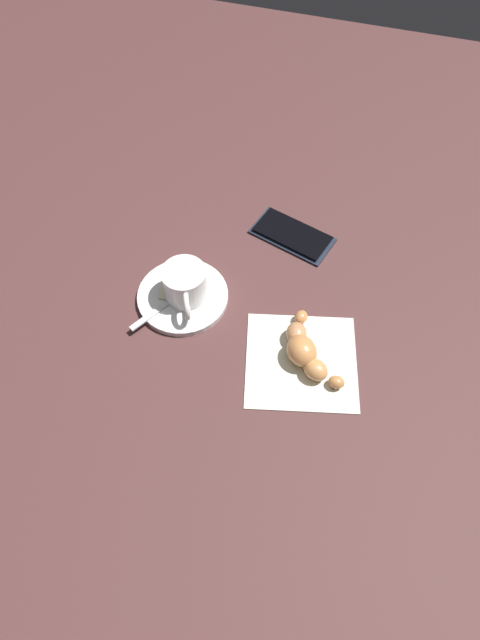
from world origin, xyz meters
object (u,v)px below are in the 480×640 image
(saucer, at_px, (183,297))
(sugar_packet, at_px, (169,285))
(espresso_cup, at_px, (185,284))
(croissant, at_px, (305,351))
(napkin, at_px, (301,361))
(teaspoon, at_px, (178,295))
(cell_phone, at_px, (292,235))

(saucer, height_order, sugar_packet, sugar_packet)
(saucer, relative_size, espresso_cup, 1.51)
(sugar_packet, xyz_separation_m, croissant, (-0.23, 0.06, 0.01))
(sugar_packet, relative_size, croissant, 0.47)
(saucer, xyz_separation_m, napkin, (-0.21, 0.06, -0.00))
(teaspoon, bearing_deg, sugar_packet, -34.60)
(sugar_packet, bearing_deg, espresso_cup, 73.32)
(sugar_packet, bearing_deg, teaspoon, 51.12)
(saucer, distance_m, sugar_packet, 0.03)
(napkin, bearing_deg, teaspoon, -13.87)
(cell_phone, bearing_deg, napkin, 106.60)
(espresso_cup, bearing_deg, napkin, 163.48)
(saucer, bearing_deg, sugar_packet, -18.20)
(teaspoon, height_order, cell_phone, teaspoon)
(napkin, distance_m, croissant, 0.02)
(teaspoon, bearing_deg, napkin, 166.13)
(saucer, distance_m, espresso_cup, 0.03)
(teaspoon, bearing_deg, cell_phone, -128.30)
(saucer, height_order, espresso_cup, espresso_cup)
(espresso_cup, distance_m, teaspoon, 0.03)
(sugar_packet, bearing_deg, napkin, 69.77)
(napkin, bearing_deg, cell_phone, -73.40)
(sugar_packet, xyz_separation_m, cell_phone, (-0.16, -0.17, -0.01))
(saucer, xyz_separation_m, croissant, (-0.21, 0.05, 0.02))
(saucer, height_order, cell_phone, saucer)
(saucer, height_order, napkin, saucer)
(saucer, relative_size, napkin, 0.88)
(espresso_cup, bearing_deg, cell_phone, -126.96)
(cell_phone, bearing_deg, saucer, 52.01)
(teaspoon, xyz_separation_m, cell_phone, (-0.14, -0.18, -0.01))
(croissant, bearing_deg, cell_phone, -72.42)
(sugar_packet, height_order, croissant, croissant)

